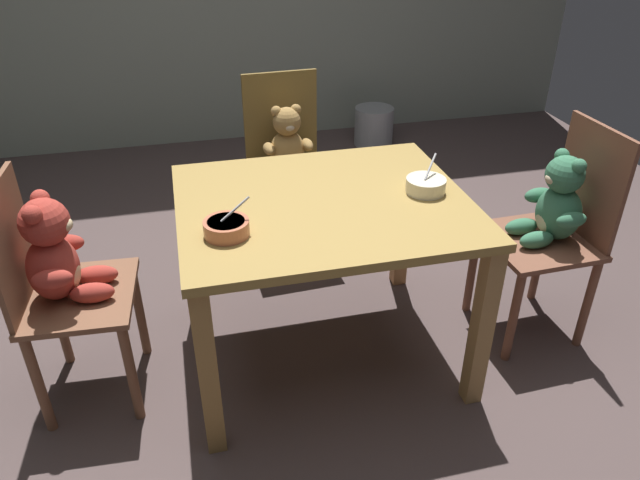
{
  "coord_description": "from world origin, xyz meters",
  "views": [
    {
      "loc": [
        -0.47,
        -1.85,
        1.68
      ],
      "look_at": [
        0.0,
        0.05,
        0.51
      ],
      "focal_mm": 33.43,
      "sensor_mm": 36.0,
      "label": 1
    }
  ],
  "objects_px": {
    "porridge_bowl_terracotta_near_left": "(226,228)",
    "teddy_chair_near_right": "(555,216)",
    "dining_table": "(323,226)",
    "metal_pail": "(374,126)",
    "teddy_chair_near_left": "(58,269)",
    "porridge_bowl_cream_near_right": "(426,185)",
    "teddy_chair_far_center": "(288,154)"
  },
  "relations": [
    {
      "from": "teddy_chair_far_center",
      "to": "teddy_chair_near_right",
      "type": "distance_m",
      "value": 1.29
    },
    {
      "from": "teddy_chair_near_right",
      "to": "porridge_bowl_cream_near_right",
      "type": "distance_m",
      "value": 0.59
    },
    {
      "from": "teddy_chair_far_center",
      "to": "teddy_chair_near_left",
      "type": "relative_size",
      "value": 1.02
    },
    {
      "from": "dining_table",
      "to": "teddy_chair_near_right",
      "type": "bearing_deg",
      "value": -3.25
    },
    {
      "from": "teddy_chair_far_center",
      "to": "porridge_bowl_terracotta_near_left",
      "type": "distance_m",
      "value": 1.12
    },
    {
      "from": "teddy_chair_far_center",
      "to": "porridge_bowl_terracotta_near_left",
      "type": "xyz_separation_m",
      "value": [
        -0.4,
        -1.03,
        0.2
      ]
    },
    {
      "from": "porridge_bowl_terracotta_near_left",
      "to": "metal_pail",
      "type": "xyz_separation_m",
      "value": [
        1.29,
        2.32,
        -0.59
      ]
    },
    {
      "from": "dining_table",
      "to": "teddy_chair_near_left",
      "type": "relative_size",
      "value": 1.19
    },
    {
      "from": "porridge_bowl_terracotta_near_left",
      "to": "teddy_chair_near_right",
      "type": "bearing_deg",
      "value": 4.93
    },
    {
      "from": "teddy_chair_near_right",
      "to": "porridge_bowl_cream_near_right",
      "type": "relative_size",
      "value": 6.18
    },
    {
      "from": "teddy_chair_far_center",
      "to": "teddy_chair_near_left",
      "type": "distance_m",
      "value": 1.3
    },
    {
      "from": "dining_table",
      "to": "porridge_bowl_terracotta_near_left",
      "type": "distance_m",
      "value": 0.42
    },
    {
      "from": "dining_table",
      "to": "teddy_chair_near_left",
      "type": "height_order",
      "value": "teddy_chair_near_left"
    },
    {
      "from": "teddy_chair_near_left",
      "to": "porridge_bowl_terracotta_near_left",
      "type": "relative_size",
      "value": 5.56
    },
    {
      "from": "teddy_chair_near_right",
      "to": "porridge_bowl_cream_near_right",
      "type": "height_order",
      "value": "teddy_chair_near_right"
    },
    {
      "from": "teddy_chair_near_left",
      "to": "porridge_bowl_terracotta_near_left",
      "type": "xyz_separation_m",
      "value": [
        0.57,
        -0.16,
        0.17
      ]
    },
    {
      "from": "dining_table",
      "to": "porridge_bowl_terracotta_near_left",
      "type": "bearing_deg",
      "value": -155.47
    },
    {
      "from": "teddy_chair_near_left",
      "to": "porridge_bowl_terracotta_near_left",
      "type": "height_order",
      "value": "teddy_chair_near_left"
    },
    {
      "from": "teddy_chair_far_center",
      "to": "porridge_bowl_cream_near_right",
      "type": "xyz_separation_m",
      "value": [
        0.35,
        -0.89,
        0.2
      ]
    },
    {
      "from": "metal_pail",
      "to": "teddy_chair_near_left",
      "type": "bearing_deg",
      "value": -130.76
    },
    {
      "from": "porridge_bowl_terracotta_near_left",
      "to": "metal_pail",
      "type": "height_order",
      "value": "porridge_bowl_terracotta_near_left"
    },
    {
      "from": "dining_table",
      "to": "porridge_bowl_terracotta_near_left",
      "type": "relative_size",
      "value": 6.59
    },
    {
      "from": "teddy_chair_far_center",
      "to": "teddy_chair_near_left",
      "type": "bearing_deg",
      "value": -50.79
    },
    {
      "from": "dining_table",
      "to": "teddy_chair_near_left",
      "type": "bearing_deg",
      "value": -179.68
    },
    {
      "from": "metal_pail",
      "to": "porridge_bowl_cream_near_right",
      "type": "bearing_deg",
      "value": -104.02
    },
    {
      "from": "teddy_chair_near_left",
      "to": "metal_pail",
      "type": "height_order",
      "value": "teddy_chair_near_left"
    },
    {
      "from": "dining_table",
      "to": "teddy_chair_near_right",
      "type": "relative_size",
      "value": 1.15
    },
    {
      "from": "dining_table",
      "to": "porridge_bowl_terracotta_near_left",
      "type": "height_order",
      "value": "porridge_bowl_terracotta_near_left"
    },
    {
      "from": "teddy_chair_near_right",
      "to": "dining_table",
      "type": "bearing_deg",
      "value": -4.88
    },
    {
      "from": "teddy_chair_near_right",
      "to": "metal_pail",
      "type": "relative_size",
      "value": 3.17
    },
    {
      "from": "porridge_bowl_cream_near_right",
      "to": "teddy_chair_near_left",
      "type": "bearing_deg",
      "value": 179.16
    },
    {
      "from": "teddy_chair_far_center",
      "to": "teddy_chair_near_right",
      "type": "bearing_deg",
      "value": 41.85
    }
  ]
}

